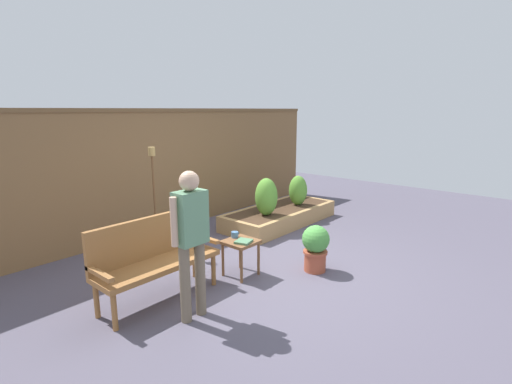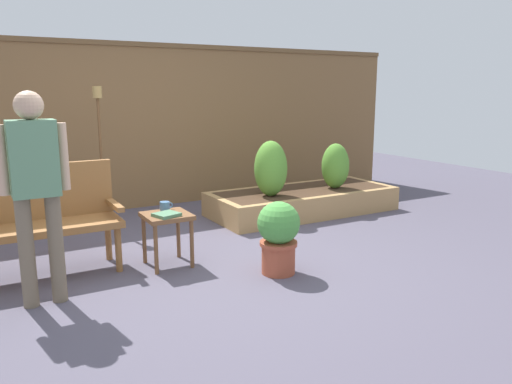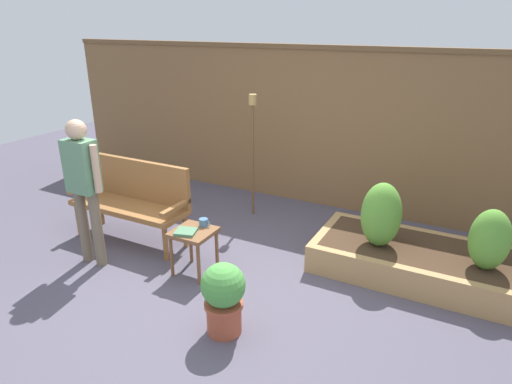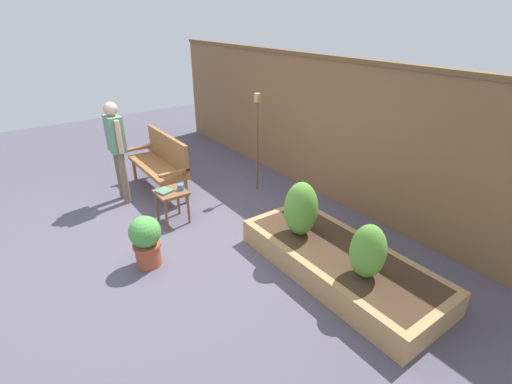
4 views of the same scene
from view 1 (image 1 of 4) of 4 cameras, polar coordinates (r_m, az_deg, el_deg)
name	(u,v)px [view 1 (image 1 of 4)]	position (r m, az deg, el deg)	size (l,w,h in m)	color
ground_plane	(272,270)	(5.28, 2.37, -11.61)	(14.00, 14.00, 0.00)	#514C5B
fence_back	(155,171)	(6.83, -14.90, 3.08)	(8.40, 0.14, 2.16)	brown
garden_bench	(153,253)	(4.51, -15.20, -8.85)	(1.44, 0.48, 0.94)	#936033
side_table	(241,247)	(4.97, -2.32, -8.20)	(0.40, 0.40, 0.48)	brown
cup_on_table	(235,235)	(5.04, -3.20, -6.43)	(0.12, 0.09, 0.08)	teal
book_on_table	(244,241)	(4.87, -1.88, -7.45)	(0.20, 0.19, 0.03)	#4C7A56
potted_boxwood	(316,246)	(5.18, 8.95, -8.05)	(0.37, 0.37, 0.63)	#A84C33
raised_planter_bed	(280,216)	(7.28, 3.61, -3.56)	(2.40, 1.00, 0.30)	#AD8451
shrub_near_bench	(266,197)	(6.67, 1.56, -0.73)	(0.40, 0.40, 0.67)	brown
shrub_far_corner	(298,190)	(7.45, 6.34, 0.24)	(0.36, 0.36, 0.58)	brown
tiki_torch	(153,180)	(5.86, -15.20, 1.74)	(0.10, 0.10, 1.60)	brown
person_by_bench	(191,233)	(3.87, -9.76, -6.04)	(0.47, 0.20, 1.56)	#70604C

